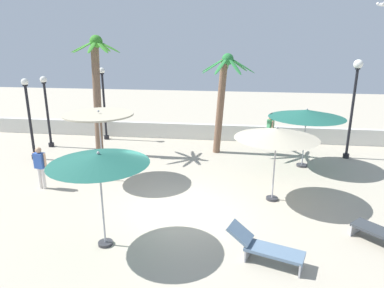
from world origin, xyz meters
TOP-DOWN VIEW (x-y plane):
  - ground_plane at (0.00, 0.00)m, footprint 56.00×56.00m
  - boundary_wall at (0.00, 8.73)m, footprint 25.20×0.30m
  - patio_umbrella_0 at (-1.64, -1.94)m, footprint 2.53×2.53m
  - patio_umbrella_1 at (3.00, 1.47)m, footprint 2.75×2.75m
  - patio_umbrella_2 at (-3.41, 2.36)m, footprint 2.58×2.58m
  - patio_umbrella_3 at (4.56, 5.02)m, footprint 3.15×3.15m
  - palm_tree_0 at (0.97, 6.49)m, footprint 2.51×2.46m
  - palm_tree_1 at (-4.71, 5.45)m, footprint 2.34×2.35m
  - lamp_post_0 at (-7.79, 6.24)m, footprint 0.33×0.33m
  - lamp_post_1 at (6.78, 6.45)m, footprint 0.40×0.40m
  - lamp_post_2 at (-7.51, 4.31)m, footprint 0.30×0.30m
  - lamp_post_3 at (-5.49, 8.00)m, footprint 0.32×0.32m
  - lounge_chair_1 at (2.52, -2.10)m, footprint 1.95×1.12m
  - guest_0 at (-5.32, 1.27)m, footprint 0.55×0.30m
  - guest_1 at (3.34, 7.51)m, footprint 0.35×0.53m
  - seagull_0 at (6.40, 3.59)m, footprint 0.39×1.20m

SIDE VIEW (x-z plane):
  - ground_plane at x=0.00m, z-range 0.00..0.00m
  - lounge_chair_1 at x=2.52m, z-range -0.02..0.81m
  - boundary_wall at x=0.00m, z-range 0.00..0.85m
  - guest_0 at x=-5.32m, z-range 0.16..1.75m
  - guest_1 at x=3.34m, z-range 0.18..1.89m
  - lamp_post_2 at x=-7.51m, z-range 0.17..3.86m
  - lamp_post_0 at x=-7.79m, z-range 0.27..3.86m
  - lamp_post_3 at x=-5.49m, z-range 0.26..4.16m
  - patio_umbrella_3 at x=4.56m, z-range 1.04..3.59m
  - patio_umbrella_1 at x=3.00m, z-range 1.05..3.64m
  - patio_umbrella_0 at x=-1.64m, z-range 1.10..3.72m
  - patio_umbrella_2 at x=-3.41m, z-range 1.13..3.90m
  - lamp_post_1 at x=6.78m, z-range 0.64..5.12m
  - palm_tree_0 at x=0.97m, z-range 0.60..5.31m
  - palm_tree_1 at x=-4.71m, z-range 0.65..6.14m
  - seagull_0 at x=6.40m, z-range 6.35..6.49m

